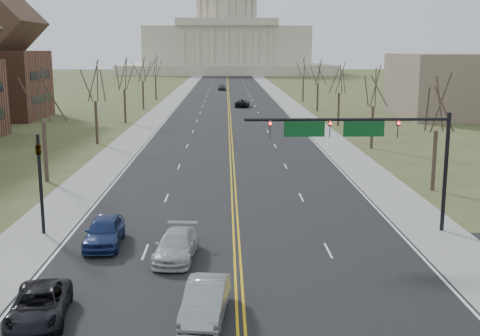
{
  "coord_description": "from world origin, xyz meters",
  "views": [
    {
      "loc": [
        -0.57,
        -21.24,
        10.88
      ],
      "look_at": [
        0.36,
        18.24,
        3.0
      ],
      "focal_mm": 45.0,
      "sensor_mm": 36.0,
      "label": 1
    }
  ],
  "objects_px": {
    "car_sb_outer_second": "(104,231)",
    "car_far_nb": "(242,103)",
    "car_sb_inner_second": "(176,246)",
    "car_far_sb": "(222,87)",
    "signal_left": "(40,173)",
    "car_sb_outer_lead": "(39,305)",
    "car_sb_inner_lead": "(206,300)",
    "signal_mast": "(363,137)"
  },
  "relations": [
    {
      "from": "car_sb_outer_second",
      "to": "car_far_nb",
      "type": "relative_size",
      "value": 0.92
    },
    {
      "from": "car_sb_inner_second",
      "to": "car_far_nb",
      "type": "height_order",
      "value": "car_far_nb"
    },
    {
      "from": "signal_mast",
      "to": "car_sb_outer_second",
      "type": "xyz_separation_m",
      "value": [
        -14.85,
        -2.35,
        -4.93
      ]
    },
    {
      "from": "signal_mast",
      "to": "car_sb_outer_second",
      "type": "height_order",
      "value": "signal_mast"
    },
    {
      "from": "car_far_sb",
      "to": "signal_left",
      "type": "bearing_deg",
      "value": -95.98
    },
    {
      "from": "car_far_nb",
      "to": "signal_mast",
      "type": "bearing_deg",
      "value": 101.37
    },
    {
      "from": "car_sb_inner_lead",
      "to": "car_sb_outer_lead",
      "type": "height_order",
      "value": "car_sb_inner_lead"
    },
    {
      "from": "car_sb_outer_lead",
      "to": "car_sb_outer_second",
      "type": "distance_m",
      "value": 9.49
    },
    {
      "from": "signal_mast",
      "to": "car_sb_outer_second",
      "type": "bearing_deg",
      "value": -171.01
    },
    {
      "from": "car_far_sb",
      "to": "car_sb_inner_second",
      "type": "bearing_deg",
      "value": -92.16
    },
    {
      "from": "signal_left",
      "to": "car_far_nb",
      "type": "xyz_separation_m",
      "value": [
        14.04,
        78.76,
        -2.98
      ]
    },
    {
      "from": "signal_mast",
      "to": "car_sb_outer_lead",
      "type": "bearing_deg",
      "value": -142.9
    },
    {
      "from": "car_sb_outer_lead",
      "to": "car_sb_outer_second",
      "type": "relative_size",
      "value": 0.99
    },
    {
      "from": "car_sb_inner_second",
      "to": "car_far_sb",
      "type": "height_order",
      "value": "car_far_sb"
    },
    {
      "from": "signal_mast",
      "to": "car_sb_inner_lead",
      "type": "bearing_deg",
      "value": -127.21
    },
    {
      "from": "car_sb_outer_lead",
      "to": "car_sb_inner_second",
      "type": "distance_m",
      "value": 8.78
    },
    {
      "from": "car_sb_inner_lead",
      "to": "car_far_sb",
      "type": "xyz_separation_m",
      "value": [
        -0.21,
        136.52,
        0.06
      ]
    },
    {
      "from": "car_sb_outer_lead",
      "to": "car_sb_outer_second",
      "type": "bearing_deg",
      "value": 78.04
    },
    {
      "from": "signal_mast",
      "to": "car_sb_outer_lead",
      "type": "distance_m",
      "value": 20.23
    },
    {
      "from": "car_far_nb",
      "to": "car_sb_outer_second",
      "type": "bearing_deg",
      "value": 90.81
    },
    {
      "from": "signal_mast",
      "to": "car_sb_outer_lead",
      "type": "height_order",
      "value": "signal_mast"
    },
    {
      "from": "signal_mast",
      "to": "signal_left",
      "type": "bearing_deg",
      "value": 180.0
    },
    {
      "from": "car_sb_inner_lead",
      "to": "car_far_nb",
      "type": "xyz_separation_m",
      "value": [
        3.98,
        90.45,
        -0.03
      ]
    },
    {
      "from": "car_far_nb",
      "to": "car_sb_inner_second",
      "type": "bearing_deg",
      "value": 93.85
    },
    {
      "from": "car_sb_inner_lead",
      "to": "car_sb_inner_second",
      "type": "xyz_separation_m",
      "value": [
        -1.78,
        7.14,
        -0.05
      ]
    },
    {
      "from": "car_sb_inner_second",
      "to": "car_sb_outer_second",
      "type": "xyz_separation_m",
      "value": [
        -4.19,
        2.21,
        0.12
      ]
    },
    {
      "from": "car_sb_inner_second",
      "to": "car_sb_outer_second",
      "type": "distance_m",
      "value": 4.74
    },
    {
      "from": "signal_mast",
      "to": "car_far_nb",
      "type": "relative_size",
      "value": 2.32
    },
    {
      "from": "car_sb_inner_lead",
      "to": "car_sb_inner_second",
      "type": "height_order",
      "value": "car_sb_inner_lead"
    },
    {
      "from": "car_far_nb",
      "to": "car_far_sb",
      "type": "distance_m",
      "value": 46.26
    },
    {
      "from": "car_sb_inner_lead",
      "to": "car_sb_outer_second",
      "type": "xyz_separation_m",
      "value": [
        -5.97,
        9.35,
        0.06
      ]
    },
    {
      "from": "signal_mast",
      "to": "car_far_nb",
      "type": "bearing_deg",
      "value": 93.56
    },
    {
      "from": "signal_mast",
      "to": "signal_left",
      "type": "relative_size",
      "value": 2.02
    },
    {
      "from": "car_sb_outer_second",
      "to": "car_far_sb",
      "type": "distance_m",
      "value": 127.3
    },
    {
      "from": "car_sb_inner_second",
      "to": "car_far_sb",
      "type": "distance_m",
      "value": 129.39
    },
    {
      "from": "car_sb_outer_second",
      "to": "signal_left",
      "type": "bearing_deg",
      "value": 147.88
    },
    {
      "from": "car_far_sb",
      "to": "car_far_nb",
      "type": "bearing_deg",
      "value": -86.27
    },
    {
      "from": "signal_mast",
      "to": "car_sb_inner_lead",
      "type": "xyz_separation_m",
      "value": [
        -8.88,
        -11.7,
        -5.0
      ]
    },
    {
      "from": "car_sb_outer_second",
      "to": "car_far_sb",
      "type": "relative_size",
      "value": 1.0
    },
    {
      "from": "car_sb_outer_second",
      "to": "car_far_nb",
      "type": "xyz_separation_m",
      "value": [
        9.95,
        81.11,
        -0.09
      ]
    },
    {
      "from": "signal_left",
      "to": "car_sb_outer_lead",
      "type": "bearing_deg",
      "value": -74.25
    },
    {
      "from": "car_sb_outer_second",
      "to": "car_sb_inner_second",
      "type": "bearing_deg",
      "value": -30.08
    }
  ]
}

